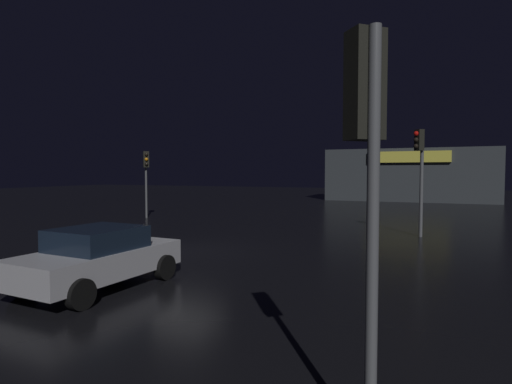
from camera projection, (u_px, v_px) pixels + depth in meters
ground_plane at (184, 252)px, 14.11m from camera, size 120.00×120.00×0.00m
store_building at (409, 175)px, 40.19m from camera, size 15.29×6.43×4.94m
traffic_signal_main at (420, 161)px, 17.21m from camera, size 0.43×0.42×4.51m
traffic_signal_opposite at (366, 138)px, 3.95m from camera, size 0.42×0.43×4.08m
traffic_signal_cross_right at (146, 169)px, 24.41m from camera, size 0.42×0.42×3.97m
car_near at (98, 257)px, 9.66m from camera, size 2.22×4.03×1.43m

